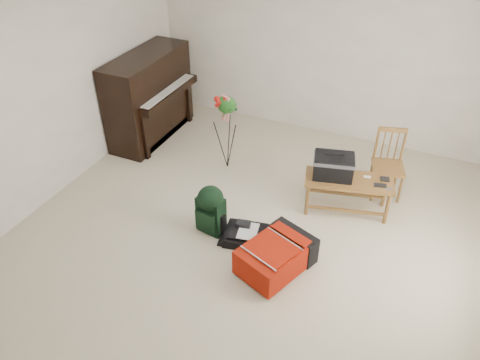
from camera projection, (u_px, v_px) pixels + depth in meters
The scene contains 11 objects.
floor at pixel (243, 241), 5.20m from camera, with size 5.00×5.50×0.01m, color beige.
ceiling at pixel (244, 11), 3.74m from camera, with size 5.00×5.50×0.01m, color white.
wall_back at pixel (323, 51), 6.50m from camera, with size 5.00×0.04×2.50m, color white.
wall_left at pixel (42, 98), 5.30m from camera, with size 0.04×5.50×2.50m, color white.
piano at pixel (150, 98), 6.76m from camera, with size 0.71×1.50×1.25m.
bench at pixel (339, 169), 5.38m from camera, with size 1.08×0.64×0.78m.
dining_chair at pixel (389, 165), 5.68m from camera, with size 0.46×0.46×0.86m.
red_suitcase at pixel (278, 252), 4.81m from camera, with size 0.74×0.91×0.32m.
black_duffel at pixel (247, 235), 5.17m from camera, with size 0.54×0.47×0.20m.
green_backpack at pixel (211, 208), 5.15m from camera, with size 0.33×0.30×0.60m.
flower_stand at pixel (227, 133), 6.10m from camera, with size 0.44×0.44×1.08m.
Camera 1 is at (1.55, -3.50, 3.59)m, focal length 35.00 mm.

